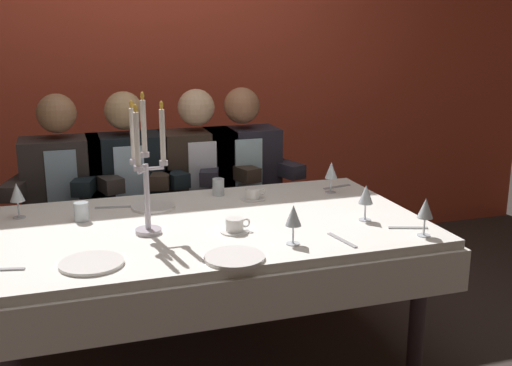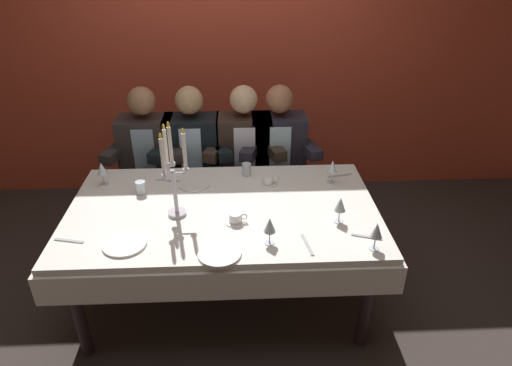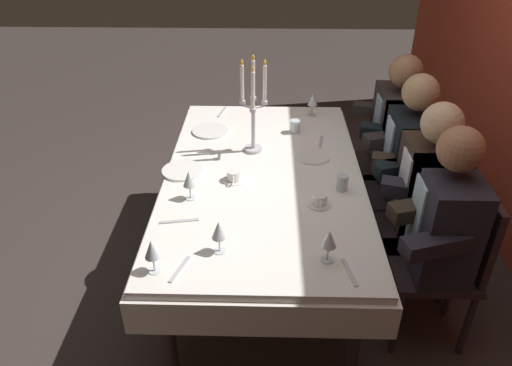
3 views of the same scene
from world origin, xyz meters
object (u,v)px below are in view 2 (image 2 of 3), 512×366
object	(u,v)px
wine_glass_1	(102,169)
dinner_plate_2	(220,253)
wine_glass_4	(332,167)
seated_diner_1	(193,149)
seated_diner_3	(278,147)
dining_table	(223,223)
water_tumbler_1	(141,188)
candelabra	(173,175)
seated_diner_0	(148,150)
dinner_plate_1	(194,184)
coffee_cup_1	(268,180)
coffee_cup_0	(236,218)
wine_glass_3	(270,226)
dinner_plate_0	(125,244)
water_tumbler_0	(247,169)
wine_glass_0	(376,231)
wine_glass_2	(340,205)
seated_diner_2	(244,148)

from	to	relation	value
wine_glass_1	dinner_plate_2	bearing A→B (deg)	-44.97
wine_glass_4	seated_diner_1	bearing A→B (deg)	148.67
wine_glass_4	seated_diner_3	world-z (taller)	seated_diner_3
dining_table	water_tumbler_1	world-z (taller)	water_tumbler_1
dinner_plate_2	seated_diner_3	size ratio (longest dim) A/B	0.19
wine_glass_4	candelabra	bearing A→B (deg)	-160.61
candelabra	dinner_plate_2	xyz separation A→B (m)	(0.26, -0.40, -0.26)
seated_diner_0	dinner_plate_1	bearing A→B (deg)	-55.51
dinner_plate_2	coffee_cup_1	size ratio (longest dim) A/B	1.76
coffee_cup_1	seated_diner_0	size ratio (longest dim) A/B	0.11
dining_table	seated_diner_1	bearing A→B (deg)	105.92
dining_table	coffee_cup_0	size ratio (longest dim) A/B	14.70
wine_glass_3	dinner_plate_0	bearing A→B (deg)	178.54
wine_glass_1	wine_glass_3	xyz separation A→B (m)	(1.06, -0.71, 0.00)
candelabra	water_tumbler_0	xyz separation A→B (m)	(0.43, 0.49, -0.22)
wine_glass_0	wine_glass_1	size ratio (longest dim) A/B	1.00
seated_diner_1	dinner_plate_2	bearing A→B (deg)	-79.72
dining_table	water_tumbler_1	distance (m)	0.59
seated_diner_0	wine_glass_1	bearing A→B (deg)	-109.67
dinner_plate_0	seated_diner_3	distance (m)	1.56
coffee_cup_1	dinner_plate_1	bearing A→B (deg)	179.60
dinner_plate_1	wine_glass_0	bearing A→B (deg)	-36.26
seated_diner_1	seated_diner_0	bearing A→B (deg)	180.00
wine_glass_0	wine_glass_3	world-z (taller)	same
coffee_cup_0	coffee_cup_1	xyz separation A→B (m)	(0.22, 0.45, 0.00)
water_tumbler_0	coffee_cup_0	size ratio (longest dim) A/B	0.66
candelabra	wine_glass_0	world-z (taller)	candelabra
seated_diner_3	dinner_plate_1	bearing A→B (deg)	-136.28
wine_glass_1	wine_glass_2	xyz separation A→B (m)	(1.48, -0.52, 0.00)
seated_diner_2	dinner_plate_0	bearing A→B (deg)	-118.63
seated_diner_0	wine_glass_3	bearing A→B (deg)	-55.55
dinner_plate_0	coffee_cup_0	xyz separation A→B (m)	(0.60, 0.19, 0.02)
coffee_cup_1	seated_diner_2	bearing A→B (deg)	104.05
dinner_plate_0	water_tumbler_1	distance (m)	0.56
wine_glass_1	candelabra	bearing A→B (deg)	-36.77
dinner_plate_0	seated_diner_1	xyz separation A→B (m)	(0.27, 1.24, -0.01)
water_tumbler_0	coffee_cup_0	world-z (taller)	water_tumbler_0
seated_diner_2	wine_glass_3	bearing A→B (deg)	-85.12
dinner_plate_1	seated_diner_1	world-z (taller)	seated_diner_1
wine_glass_1	seated_diner_2	world-z (taller)	seated_diner_2
seated_diner_0	seated_diner_3	world-z (taller)	same
dinner_plate_0	water_tumbler_0	xyz separation A→B (m)	(0.68, 0.78, 0.04)
seated_diner_3	wine_glass_0	bearing A→B (deg)	-73.60
water_tumbler_1	seated_diner_3	xyz separation A→B (m)	(0.96, 0.69, -0.05)
dinner_plate_2	water_tumbler_1	size ratio (longest dim) A/B	2.74
seated_diner_3	water_tumbler_0	bearing A→B (deg)	-119.67
coffee_cup_1	wine_glass_1	bearing A→B (deg)	177.82
dinner_plate_2	wine_glass_3	size ratio (longest dim) A/B	1.41
candelabra	wine_glass_1	distance (m)	0.68
wine_glass_1	water_tumbler_1	world-z (taller)	wine_glass_1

